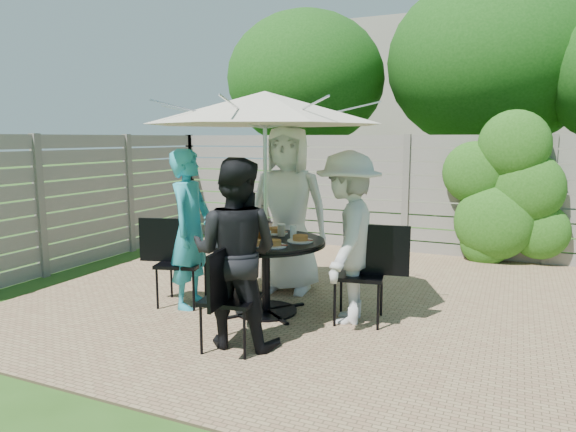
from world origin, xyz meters
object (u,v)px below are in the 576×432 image
at_px(coffee_cup, 281,230).
at_px(umbrella, 265,108).
at_px(plate_left, 232,235).
at_px(plate_right, 300,239).
at_px(plate_back, 276,231).
at_px(glass_back, 264,228).
at_px(bicycle, 258,214).
at_px(plate_front, 254,244).
at_px(chair_back, 291,266).
at_px(person_right, 348,238).
at_px(chair_front, 231,320).
at_px(glass_right, 293,232).
at_px(syrup_jug, 262,231).
at_px(patio_table, 266,262).
at_px(chair_right, 361,294).
at_px(glass_front, 268,238).
at_px(person_left, 191,229).
at_px(person_front, 235,253).
at_px(person_back, 288,210).
at_px(plate_extra, 274,244).
at_px(chair_left, 180,280).

bearing_deg(coffee_cup, umbrella, -106.05).
bearing_deg(plate_left, plate_right, 8.39).
height_order(plate_back, glass_back, glass_back).
relative_size(umbrella, bicycle, 1.32).
relative_size(plate_back, plate_front, 1.00).
bearing_deg(glass_back, chair_back, 90.07).
bearing_deg(plate_back, plate_left, -126.61).
distance_m(person_right, plate_back, 0.91).
bearing_deg(person_right, chair_front, -40.69).
xyz_separation_m(plate_right, glass_back, (-0.50, 0.19, 0.05)).
bearing_deg(glass_right, glass_back, 165.39).
bearing_deg(plate_left, syrup_jug, 17.85).
height_order(plate_right, bicycle, bicycle).
bearing_deg(patio_table, plate_right, 8.39).
bearing_deg(patio_table, glass_right, 30.39).
bearing_deg(chair_right, glass_front, 15.59).
bearing_deg(person_right, person_left, -90.00).
bearing_deg(syrup_jug, glass_back, 110.48).
height_order(umbrella, person_front, umbrella).
xyz_separation_m(chair_back, person_back, (0.02, -0.13, 0.71)).
relative_size(patio_table, glass_front, 9.61).
bearing_deg(plate_extra, chair_right, 29.29).
bearing_deg(syrup_jug, plate_left, -162.15).
bearing_deg(plate_right, chair_left, -171.53).
bearing_deg(person_back, plate_front, -90.00).
height_order(glass_front, coffee_cup, glass_front).
height_order(plate_back, plate_right, same).
distance_m(chair_front, glass_right, 1.24).
bearing_deg(plate_left, person_left, -171.61).
bearing_deg(plate_back, person_right, -15.06).
xyz_separation_m(plate_back, syrup_jug, (-0.01, -0.32, 0.06)).
relative_size(plate_back, plate_extra, 1.08).
xyz_separation_m(person_left, bicycle, (-0.84, 3.16, -0.32)).
xyz_separation_m(chair_right, person_right, (-0.13, -0.02, 0.54)).
bearing_deg(syrup_jug, bicycle, 118.05).
distance_m(plate_back, syrup_jug, 0.32).
bearing_deg(plate_back, chair_front, -81.61).
distance_m(plate_front, glass_right, 0.53).
xyz_separation_m(plate_left, coffee_cup, (0.42, 0.28, 0.04)).
bearing_deg(syrup_jug, person_front, -77.71).
relative_size(patio_table, person_back, 0.69).
bearing_deg(umbrella, bicycle, 118.70).
bearing_deg(syrup_jug, person_left, -167.90).
bearing_deg(plate_extra, person_left, 171.85).
xyz_separation_m(chair_left, person_front, (1.08, -0.68, 0.53)).
distance_m(plate_extra, glass_right, 0.42).
bearing_deg(glass_back, plate_extra, -54.63).
distance_m(plate_left, glass_back, 0.37).
bearing_deg(chair_left, patio_table, -6.78).
bearing_deg(glass_front, person_back, 103.89).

